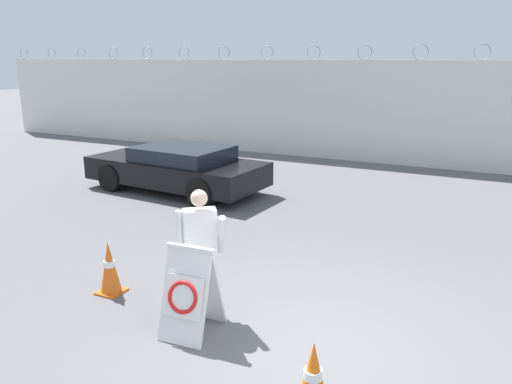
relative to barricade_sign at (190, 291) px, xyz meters
The scene contains 7 objects.
ground_plane 1.76m from the barricade_sign, ahead, with size 90.00×90.00×0.00m, color #5B5B5E.
perimeter_wall 11.52m from the barricade_sign, 81.72° to the left, with size 36.00×0.30×3.66m.
barricade_sign is the anchor object (origin of this frame).
security_guard 0.66m from the barricade_sign, 107.39° to the left, with size 0.65×0.46×1.69m.
traffic_cone_near 2.00m from the barricade_sign, 22.27° to the right, with size 0.41×0.41×0.79m.
traffic_cone_far 1.70m from the barricade_sign, 165.95° to the left, with size 0.35×0.35×0.78m.
parked_car_front_coupe 6.87m from the barricade_sign, 125.80° to the left, with size 4.70×2.28×1.16m.
Camera 1 is at (1.48, -4.81, 3.30)m, focal length 35.00 mm.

